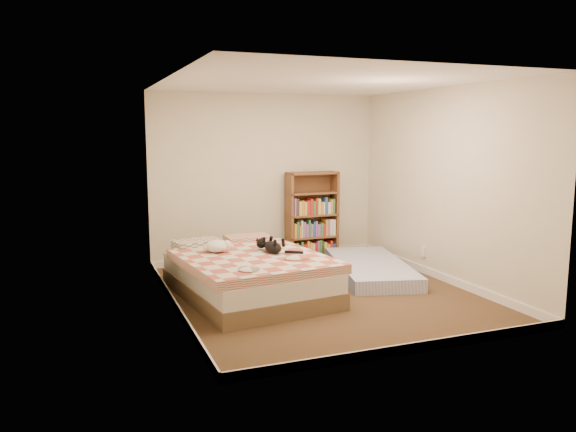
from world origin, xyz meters
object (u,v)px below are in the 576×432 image
object	(u,v)px
bookshelf	(311,226)
white_dog	(218,246)
black_cat	(272,246)
floor_mattress	(370,268)
bed	(247,274)

from	to	relation	value
bookshelf	white_dog	distance (m)	2.29
bookshelf	black_cat	xyz separation A→B (m)	(-1.21, -1.60, 0.07)
black_cat	floor_mattress	bearing A→B (deg)	-7.65
floor_mattress	black_cat	world-z (taller)	black_cat
black_cat	white_dog	size ratio (longest dim) A/B	1.78
bed	white_dog	distance (m)	0.48
bed	bookshelf	size ratio (longest dim) A/B	1.71
bookshelf	black_cat	size ratio (longest dim) A/B	1.99
bookshelf	white_dog	bearing A→B (deg)	-144.13
black_cat	white_dog	distance (m)	0.65
bed	white_dog	size ratio (longest dim) A/B	6.05
bed	white_dog	bearing A→B (deg)	143.40
black_cat	white_dog	bearing A→B (deg)	139.83
bookshelf	white_dog	xyz separation A→B (m)	(-1.82, -1.38, 0.08)
bookshelf	floor_mattress	xyz separation A→B (m)	(0.34, -1.25, -0.42)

